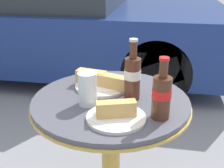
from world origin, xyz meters
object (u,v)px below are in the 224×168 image
at_px(drinking_glass, 88,90).
at_px(lunch_plate_far, 116,114).
at_px(parked_car, 54,22).
at_px(bistro_table, 111,140).
at_px(cola_bottle_right, 162,95).
at_px(lunch_plate_near, 102,82).
at_px(cola_bottle_left, 132,76).

height_order(drinking_glass, lunch_plate_far, drinking_glass).
bearing_deg(parked_car, bistro_table, -64.01).
relative_size(bistro_table, cola_bottle_right, 3.31).
xyz_separation_m(bistro_table, parked_car, (-1.10, 2.26, 0.07)).
bearing_deg(cola_bottle_right, lunch_plate_far, -165.22).
bearing_deg(lunch_plate_near, bistro_table, -60.98).
bearing_deg(cola_bottle_right, cola_bottle_left, 130.14).
height_order(drinking_glass, lunch_plate_near, drinking_glass).
relative_size(cola_bottle_right, lunch_plate_near, 0.90).
xyz_separation_m(cola_bottle_left, drinking_glass, (-0.16, -0.08, -0.04)).
height_order(cola_bottle_right, lunch_plate_near, cola_bottle_right).
distance_m(cola_bottle_left, cola_bottle_right, 0.18).
bearing_deg(cola_bottle_right, lunch_plate_near, 138.91).
distance_m(lunch_plate_near, parked_car, 2.40).
distance_m(bistro_table, cola_bottle_right, 0.38).
height_order(bistro_table, cola_bottle_left, cola_bottle_left).
relative_size(cola_bottle_left, cola_bottle_right, 1.11).
distance_m(cola_bottle_right, lunch_plate_near, 0.35).
bearing_deg(lunch_plate_far, cola_bottle_right, 14.78).
bearing_deg(bistro_table, lunch_plate_near, 119.02).
distance_m(bistro_table, lunch_plate_near, 0.26).
distance_m(cola_bottle_right, drinking_glass, 0.29).
height_order(bistro_table, lunch_plate_far, lunch_plate_far).
distance_m(cola_bottle_left, lunch_plate_near, 0.18).
bearing_deg(cola_bottle_left, drinking_glass, -153.60).
relative_size(bistro_table, drinking_glass, 5.70).
xyz_separation_m(cola_bottle_right, parked_car, (-1.30, 2.38, -0.22)).
bearing_deg(bistro_table, drinking_glass, -139.73).
bearing_deg(lunch_plate_far, bistro_table, 106.59).
bearing_deg(bistro_table, parked_car, 115.99).
height_order(cola_bottle_left, parked_car, parked_car).
relative_size(cola_bottle_right, drinking_glass, 1.72).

